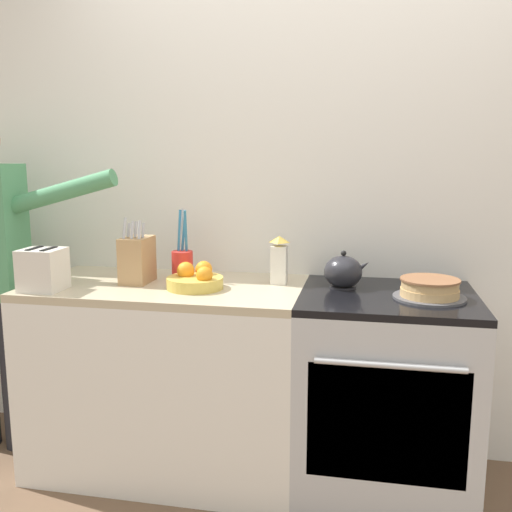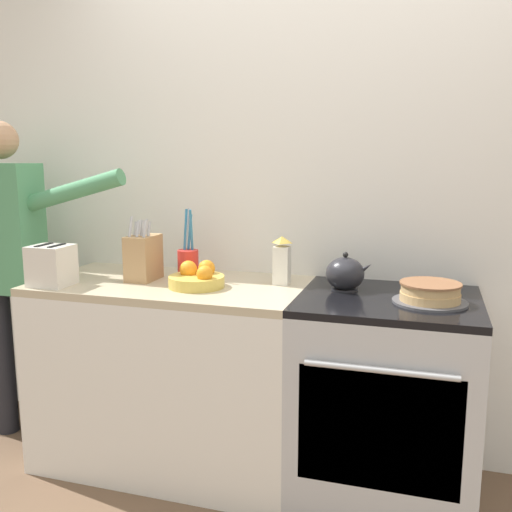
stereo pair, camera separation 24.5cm
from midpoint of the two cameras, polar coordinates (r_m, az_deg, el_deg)
wall_back at (r=2.75m, az=10.08°, el=6.48°), size 8.00×0.04×2.60m
counter_cabinet at (r=2.78m, az=-5.74°, el=-11.59°), size 1.24×0.66×0.89m
stove_range at (r=2.58m, az=15.50°, el=-13.62°), size 0.74×0.69×0.89m
layer_cake at (r=2.39m, az=19.87°, el=-3.58°), size 0.29×0.29×0.08m
tea_kettle at (r=2.52m, az=11.71°, el=-1.79°), size 0.21×0.17×0.17m
knife_block at (r=2.69m, az=-8.67°, el=-0.13°), size 0.12×0.18×0.30m
utensil_crock at (r=2.71m, az=-4.25°, el=-0.57°), size 0.10×0.10×0.33m
fruit_bowl at (r=2.53m, az=-3.14°, el=-2.25°), size 0.25×0.25×0.11m
toaster at (r=2.67m, az=-17.34°, el=-0.93°), size 0.19×0.16×0.19m
milk_carton at (r=2.58m, az=5.33°, el=-0.58°), size 0.07×0.07×0.22m
person_baker at (r=3.09m, az=-21.41°, el=0.21°), size 0.93×0.20×1.63m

